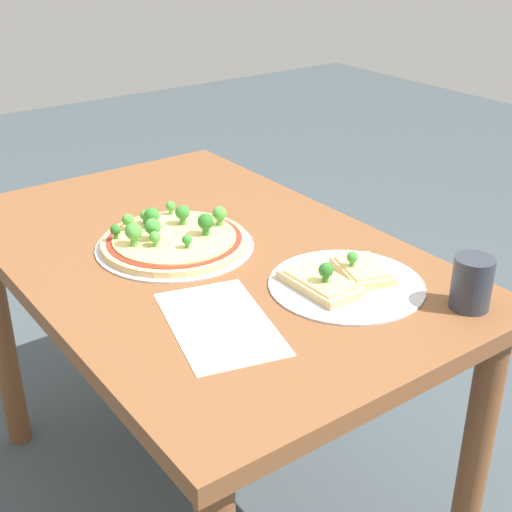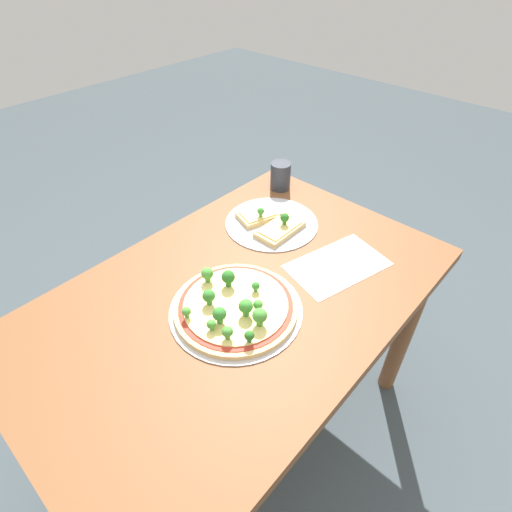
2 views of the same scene
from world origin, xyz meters
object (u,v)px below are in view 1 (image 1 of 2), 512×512
object	(u,v)px
pizza_tray_whole	(174,239)
pizza_tray_slice	(342,280)
dining_table	(204,292)
drinking_cup	(472,283)

from	to	relation	value
pizza_tray_whole	pizza_tray_slice	world-z (taller)	pizza_tray_whole
dining_table	pizza_tray_slice	bearing A→B (deg)	-155.02
dining_table	pizza_tray_whole	distance (m)	0.13
pizza_tray_whole	drinking_cup	bearing A→B (deg)	-150.64
dining_table	pizza_tray_slice	world-z (taller)	pizza_tray_slice
dining_table	drinking_cup	bearing A→B (deg)	-151.70
dining_table	drinking_cup	size ratio (longest dim) A/B	11.82
pizza_tray_slice	drinking_cup	xyz separation A→B (m)	(-0.20, -0.13, 0.04)
dining_table	pizza_tray_whole	xyz separation A→B (m)	(0.05, 0.04, 0.12)
dining_table	drinking_cup	distance (m)	0.57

